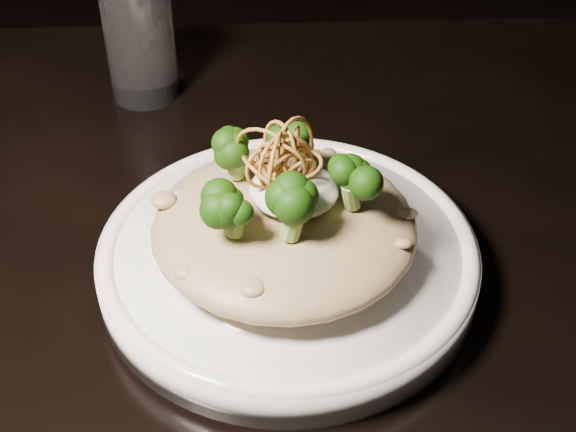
# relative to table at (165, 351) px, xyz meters

# --- Properties ---
(table) EXTENTS (1.10, 0.80, 0.75)m
(table) POSITION_rel_table_xyz_m (0.00, 0.00, 0.00)
(table) COLOR black
(table) RESTS_ON ground
(plate) EXTENTS (0.27, 0.27, 0.03)m
(plate) POSITION_rel_table_xyz_m (0.10, -0.00, 0.10)
(plate) COLOR white
(plate) RESTS_ON table
(risotto) EXTENTS (0.18, 0.18, 0.04)m
(risotto) POSITION_rel_table_xyz_m (0.10, -0.01, 0.13)
(risotto) COLOR brown
(risotto) RESTS_ON plate
(broccoli) EXTENTS (0.12, 0.12, 0.05)m
(broccoli) POSITION_rel_table_xyz_m (0.09, -0.00, 0.17)
(broccoli) COLOR black
(broccoli) RESTS_ON risotto
(cheese) EXTENTS (0.06, 0.06, 0.02)m
(cheese) POSITION_rel_table_xyz_m (0.10, -0.00, 0.16)
(cheese) COLOR white
(cheese) RESTS_ON risotto
(shallots) EXTENTS (0.05, 0.05, 0.03)m
(shallots) POSITION_rel_table_xyz_m (0.10, 0.00, 0.18)
(shallots) COLOR brown
(shallots) RESTS_ON cheese
(drinking_glass) EXTENTS (0.06, 0.06, 0.11)m
(drinking_glass) POSITION_rel_table_xyz_m (-0.03, 0.25, 0.14)
(drinking_glass) COLOR white
(drinking_glass) RESTS_ON table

